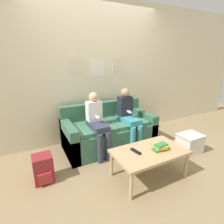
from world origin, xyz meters
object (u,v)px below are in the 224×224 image
at_px(tv_remote, 136,151).
at_px(storage_box, 190,143).
at_px(coffee_table, 149,153).
at_px(person_left, 97,122).
at_px(person_right, 128,116).
at_px(couch, 109,131).
at_px(backpack, 43,169).

distance_m(tv_remote, storage_box, 1.25).
relative_size(coffee_table, person_left, 0.93).
height_order(coffee_table, person_right, person_right).
bearing_deg(person_left, couch, 32.07).
bearing_deg(couch, person_left, -147.93).
bearing_deg(storage_box, tv_remote, -173.78).
xyz_separation_m(person_right, tv_remote, (-0.40, -0.82, -0.18)).
height_order(coffee_table, storage_box, coffee_table).
relative_size(coffee_table, tv_remote, 5.55).
xyz_separation_m(couch, person_left, (-0.30, -0.19, 0.31)).
height_order(person_right, backpack, person_right).
relative_size(couch, storage_box, 4.09).
bearing_deg(person_right, storage_box, -39.71).
relative_size(person_left, backpack, 2.81).
height_order(couch, person_left, person_left).
xyz_separation_m(tv_remote, backpack, (-1.10, 0.51, -0.22)).
bearing_deg(storage_box, couch, 142.21).
distance_m(person_left, person_right, 0.60).
bearing_deg(couch, coffee_table, -85.45).
height_order(coffee_table, tv_remote, tv_remote).
bearing_deg(coffee_table, storage_box, 10.17).
relative_size(coffee_table, person_right, 0.91).
relative_size(person_right, tv_remote, 6.08).
relative_size(storage_box, backpack, 1.06).
xyz_separation_m(couch, backpack, (-1.20, -0.49, -0.09)).
bearing_deg(couch, backpack, -157.65).
bearing_deg(couch, person_right, -31.94).
bearing_deg(couch, storage_box, -37.79).
distance_m(couch, backpack, 1.30).
bearing_deg(backpack, couch, 22.35).
relative_size(coffee_table, backpack, 2.61).
bearing_deg(coffee_table, couch, 94.55).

